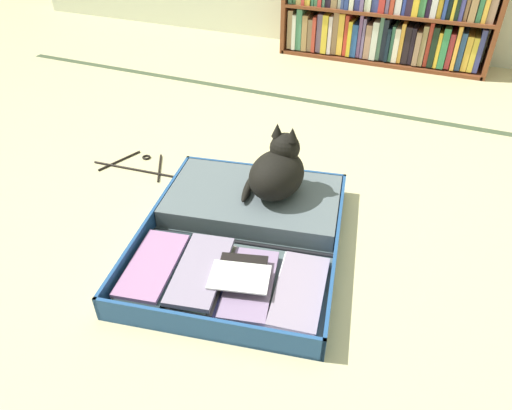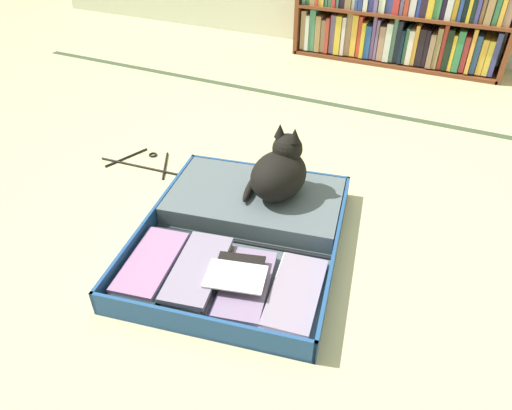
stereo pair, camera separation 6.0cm
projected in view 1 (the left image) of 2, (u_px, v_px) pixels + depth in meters
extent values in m
plane|color=#C6BA87|center=(274.00, 251.00, 1.72)|extent=(10.00, 10.00, 0.00)
cube|color=#3E4C33|center=(355.00, 108.00, 2.71)|extent=(4.80, 0.05, 0.00)
cube|color=brown|center=(290.00, 1.00, 3.39)|extent=(0.03, 0.30, 0.68)
cube|color=brown|center=(498.00, 22.00, 2.96)|extent=(0.03, 0.30, 0.68)
cube|color=brown|center=(379.00, 58.00, 3.37)|extent=(1.41, 0.30, 0.02)
cube|color=brown|center=(387.00, 11.00, 3.18)|extent=(1.38, 0.30, 0.02)
cube|color=tan|center=(295.00, 26.00, 3.48)|extent=(0.04, 0.25, 0.27)
cube|color=silver|center=(299.00, 28.00, 3.47)|extent=(0.03, 0.25, 0.25)
cube|color=#41825F|center=(304.00, 26.00, 3.45)|extent=(0.04, 0.25, 0.29)
cube|color=#A27D4C|center=(309.00, 29.00, 3.45)|extent=(0.04, 0.25, 0.25)
cube|color=#947E5D|center=(314.00, 31.00, 3.45)|extent=(0.03, 0.25, 0.22)
cube|color=#B63B2B|center=(318.00, 31.00, 3.42)|extent=(0.02, 0.25, 0.25)
cube|color=slate|center=(324.00, 29.00, 3.42)|extent=(0.04, 0.25, 0.27)
cube|color=gold|center=(329.00, 30.00, 3.40)|extent=(0.04, 0.25, 0.27)
cube|color=silver|center=(334.00, 31.00, 3.39)|extent=(0.03, 0.25, 0.26)
cube|color=#967452|center=(339.00, 30.00, 3.38)|extent=(0.04, 0.25, 0.29)
cube|color=gold|center=(345.00, 31.00, 3.37)|extent=(0.04, 0.25, 0.28)
cube|color=red|center=(350.00, 32.00, 3.35)|extent=(0.02, 0.25, 0.28)
cube|color=gold|center=(353.00, 35.00, 3.35)|extent=(0.03, 0.25, 0.24)
cube|color=#265094|center=(358.00, 37.00, 3.35)|extent=(0.04, 0.25, 0.22)
cube|color=slate|center=(363.00, 32.00, 3.32)|extent=(0.02, 0.25, 0.29)
cube|color=slate|center=(367.00, 34.00, 3.32)|extent=(0.02, 0.25, 0.27)
cube|color=#A57B61|center=(371.00, 38.00, 3.32)|extent=(0.04, 0.25, 0.23)
cube|color=silver|center=(377.00, 37.00, 3.29)|extent=(0.04, 0.25, 0.26)
cube|color=#4A7462|center=(383.00, 34.00, 3.28)|extent=(0.03, 0.25, 0.29)
cube|color=#1C2330|center=(387.00, 36.00, 3.27)|extent=(0.03, 0.25, 0.28)
cube|color=black|center=(390.00, 41.00, 3.27)|extent=(0.02, 0.25, 0.22)
cube|color=#3C755C|center=(394.00, 40.00, 3.27)|extent=(0.02, 0.25, 0.24)
cube|color=beige|center=(399.00, 41.00, 3.26)|extent=(0.04, 0.25, 0.23)
cube|color=gold|center=(404.00, 39.00, 3.24)|extent=(0.02, 0.25, 0.26)
cube|color=black|center=(409.00, 41.00, 3.23)|extent=(0.04, 0.25, 0.24)
cube|color=black|center=(414.00, 42.00, 3.22)|extent=(0.03, 0.25, 0.24)
cube|color=#987658|center=(419.00, 44.00, 3.21)|extent=(0.03, 0.25, 0.22)
cube|color=#907B50|center=(425.00, 42.00, 3.19)|extent=(0.03, 0.25, 0.26)
cube|color=#B03427|center=(430.00, 40.00, 3.18)|extent=(0.02, 0.25, 0.29)
cube|color=black|center=(435.00, 43.00, 3.17)|extent=(0.04, 0.25, 0.26)
cube|color=gold|center=(439.00, 46.00, 3.17)|extent=(0.02, 0.25, 0.23)
cube|color=#34844F|center=(445.00, 44.00, 3.15)|extent=(0.04, 0.25, 0.26)
cube|color=#AE363D|center=(451.00, 47.00, 3.15)|extent=(0.03, 0.25, 0.23)
cube|color=gold|center=(457.00, 44.00, 3.11)|extent=(0.02, 0.25, 0.28)
cube|color=#2D5287|center=(462.00, 47.00, 3.13)|extent=(0.03, 0.25, 0.24)
cube|color=gold|center=(468.00, 49.00, 3.12)|extent=(0.04, 0.25, 0.23)
cube|color=gold|center=(474.00, 50.00, 3.11)|extent=(0.03, 0.25, 0.22)
cube|color=#3A4286|center=(480.00, 47.00, 3.08)|extent=(0.03, 0.25, 0.27)
cube|color=navy|center=(225.00, 287.00, 1.57)|extent=(0.78, 0.56, 0.01)
cube|color=navy|center=(206.00, 328.00, 1.38)|extent=(0.70, 0.14, 0.10)
cube|color=navy|center=(127.00, 262.00, 1.60)|extent=(0.09, 0.43, 0.10)
cube|color=navy|center=(330.00, 295.00, 1.48)|extent=(0.09, 0.43, 0.10)
cube|color=#465656|center=(225.00, 285.00, 1.56)|extent=(0.75, 0.53, 0.01)
cube|color=navy|center=(253.00, 211.00, 1.91)|extent=(0.78, 0.56, 0.01)
cube|color=navy|center=(264.00, 175.00, 2.05)|extent=(0.70, 0.14, 0.10)
cube|color=navy|center=(172.00, 192.00, 1.95)|extent=(0.09, 0.43, 0.10)
cube|color=navy|center=(340.00, 214.00, 1.82)|extent=(0.09, 0.43, 0.10)
cube|color=#465656|center=(253.00, 209.00, 1.90)|extent=(0.75, 0.53, 0.01)
cylinder|color=black|center=(241.00, 243.00, 1.73)|extent=(0.69, 0.14, 0.02)
cube|color=tan|center=(152.00, 272.00, 1.59)|extent=(0.22, 0.40, 0.02)
cube|color=#1D292D|center=(155.00, 267.00, 1.58)|extent=(0.23, 0.40, 0.02)
cube|color=#9F6E9A|center=(153.00, 264.00, 1.57)|extent=(0.21, 0.35, 0.01)
cube|color=slate|center=(204.00, 277.00, 1.58)|extent=(0.21, 0.35, 0.02)
cube|color=#ABAB84|center=(199.00, 274.00, 1.57)|extent=(0.20, 0.33, 0.01)
cube|color=#295264|center=(200.00, 271.00, 1.56)|extent=(0.21, 0.35, 0.01)
cube|color=gray|center=(201.00, 270.00, 1.54)|extent=(0.22, 0.36, 0.02)
cube|color=#3F3C78|center=(247.00, 286.00, 1.54)|extent=(0.21, 0.34, 0.02)
cube|color=gray|center=(251.00, 284.00, 1.53)|extent=(0.22, 0.35, 0.01)
cube|color=silver|center=(298.00, 295.00, 1.50)|extent=(0.21, 0.39, 0.02)
cube|color=gray|center=(300.00, 290.00, 1.50)|extent=(0.20, 0.35, 0.01)
cube|color=white|center=(240.00, 277.00, 1.49)|extent=(0.22, 0.17, 0.01)
cube|color=black|center=(242.00, 271.00, 1.52)|extent=(0.20, 0.20, 0.01)
cube|color=#546064|center=(253.00, 201.00, 1.88)|extent=(0.74, 0.52, 0.08)
torus|color=white|center=(253.00, 190.00, 1.88)|extent=(0.12, 0.12, 0.01)
cylinder|color=black|center=(221.00, 171.00, 2.08)|extent=(0.02, 0.02, 0.09)
cylinder|color=black|center=(308.00, 182.00, 2.01)|extent=(0.02, 0.02, 0.09)
cube|color=green|center=(145.00, 320.00, 1.43)|extent=(0.03, 0.01, 0.03)
cube|color=yellow|center=(133.00, 314.00, 1.43)|extent=(0.04, 0.01, 0.02)
cube|color=#2A8E3C|center=(282.00, 338.00, 1.34)|extent=(0.03, 0.01, 0.02)
ellipsoid|color=black|center=(277.00, 175.00, 1.79)|extent=(0.24, 0.29, 0.18)
ellipsoid|color=black|center=(285.00, 176.00, 1.87)|extent=(0.15, 0.11, 0.10)
sphere|color=black|center=(285.00, 148.00, 1.78)|extent=(0.12, 0.12, 0.12)
cone|color=black|center=(292.00, 134.00, 1.72)|extent=(0.04, 0.04, 0.05)
cone|color=black|center=(277.00, 130.00, 1.74)|extent=(0.04, 0.04, 0.05)
sphere|color=gold|center=(296.00, 143.00, 1.80)|extent=(0.02, 0.02, 0.02)
sphere|color=gold|center=(286.00, 140.00, 1.81)|extent=(0.02, 0.02, 0.02)
ellipsoid|color=black|center=(248.00, 188.00, 1.85)|extent=(0.07, 0.20, 0.03)
cylinder|color=black|center=(134.00, 169.00, 2.17)|extent=(0.43, 0.05, 0.01)
cylinder|color=black|center=(120.00, 161.00, 2.23)|extent=(0.09, 0.22, 0.01)
cylinder|color=black|center=(160.00, 168.00, 2.18)|extent=(0.12, 0.21, 0.01)
torus|color=black|center=(146.00, 157.00, 2.26)|extent=(0.04, 0.04, 0.01)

